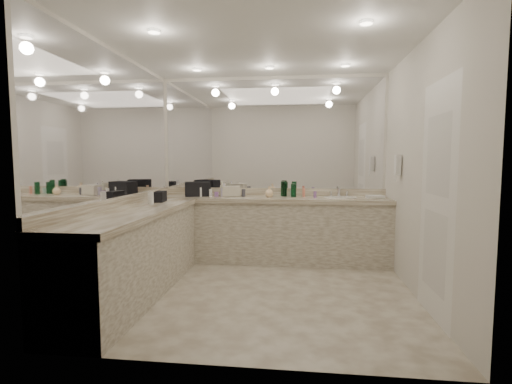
# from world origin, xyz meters

# --- Properties ---
(floor) EXTENTS (3.20, 3.20, 0.00)m
(floor) POSITION_xyz_m (0.00, 0.00, 0.00)
(floor) COLOR beige
(floor) RESTS_ON ground
(ceiling) EXTENTS (3.20, 3.20, 0.00)m
(ceiling) POSITION_xyz_m (0.00, 0.00, 2.60)
(ceiling) COLOR white
(ceiling) RESTS_ON floor
(wall_back) EXTENTS (3.20, 0.02, 2.60)m
(wall_back) POSITION_xyz_m (0.00, 1.50, 1.30)
(wall_back) COLOR silver
(wall_back) RESTS_ON floor
(wall_left) EXTENTS (0.02, 3.00, 2.60)m
(wall_left) POSITION_xyz_m (-1.60, 0.00, 1.30)
(wall_left) COLOR silver
(wall_left) RESTS_ON floor
(wall_right) EXTENTS (0.02, 3.00, 2.60)m
(wall_right) POSITION_xyz_m (1.60, 0.00, 1.30)
(wall_right) COLOR silver
(wall_right) RESTS_ON floor
(vanity_back_base) EXTENTS (3.20, 0.60, 0.84)m
(vanity_back_base) POSITION_xyz_m (0.00, 1.20, 0.42)
(vanity_back_base) COLOR beige
(vanity_back_base) RESTS_ON floor
(vanity_back_top) EXTENTS (3.20, 0.64, 0.06)m
(vanity_back_top) POSITION_xyz_m (0.00, 1.19, 0.87)
(vanity_back_top) COLOR beige
(vanity_back_top) RESTS_ON vanity_back_base
(vanity_left_base) EXTENTS (0.60, 2.40, 0.84)m
(vanity_left_base) POSITION_xyz_m (-1.30, -0.30, 0.42)
(vanity_left_base) COLOR beige
(vanity_left_base) RESTS_ON floor
(vanity_left_top) EXTENTS (0.64, 2.42, 0.06)m
(vanity_left_top) POSITION_xyz_m (-1.29, -0.30, 0.87)
(vanity_left_top) COLOR beige
(vanity_left_top) RESTS_ON vanity_left_base
(backsplash_back) EXTENTS (3.20, 0.04, 0.10)m
(backsplash_back) POSITION_xyz_m (0.00, 1.48, 0.95)
(backsplash_back) COLOR beige
(backsplash_back) RESTS_ON vanity_back_top
(backsplash_left) EXTENTS (0.04, 3.00, 0.10)m
(backsplash_left) POSITION_xyz_m (-1.58, 0.00, 0.95)
(backsplash_left) COLOR beige
(backsplash_left) RESTS_ON vanity_left_top
(mirror_back) EXTENTS (3.12, 0.01, 1.55)m
(mirror_back) POSITION_xyz_m (0.00, 1.49, 1.77)
(mirror_back) COLOR white
(mirror_back) RESTS_ON wall_back
(mirror_left) EXTENTS (0.01, 2.92, 1.55)m
(mirror_left) POSITION_xyz_m (-1.59, 0.00, 1.77)
(mirror_left) COLOR white
(mirror_left) RESTS_ON wall_left
(sink) EXTENTS (0.44, 0.44, 0.03)m
(sink) POSITION_xyz_m (0.95, 1.20, 0.90)
(sink) COLOR white
(sink) RESTS_ON vanity_back_top
(faucet) EXTENTS (0.24, 0.16, 0.14)m
(faucet) POSITION_xyz_m (0.95, 1.41, 0.97)
(faucet) COLOR silver
(faucet) RESTS_ON vanity_back_top
(wall_phone) EXTENTS (0.06, 0.10, 0.24)m
(wall_phone) POSITION_xyz_m (1.56, 0.70, 1.35)
(wall_phone) COLOR white
(wall_phone) RESTS_ON wall_right
(door) EXTENTS (0.02, 0.82, 2.10)m
(door) POSITION_xyz_m (1.59, -0.50, 1.05)
(door) COLOR white
(door) RESTS_ON wall_right
(black_toiletry_bag) EXTENTS (0.40, 0.32, 0.20)m
(black_toiletry_bag) POSITION_xyz_m (-1.04, 1.21, 1.00)
(black_toiletry_bag) COLOR black
(black_toiletry_bag) RESTS_ON vanity_back_top
(black_bag_spill) EXTENTS (0.14, 0.26, 0.13)m
(black_bag_spill) POSITION_xyz_m (-1.30, 0.46, 0.97)
(black_bag_spill) COLOR black
(black_bag_spill) RESTS_ON vanity_left_top
(cream_cosmetic_case) EXTENTS (0.27, 0.21, 0.14)m
(cream_cosmetic_case) POSITION_xyz_m (-0.55, 1.20, 0.97)
(cream_cosmetic_case) COLOR beige
(cream_cosmetic_case) RESTS_ON vanity_back_top
(hand_towel) EXTENTS (0.24, 0.19, 0.04)m
(hand_towel) POSITION_xyz_m (1.41, 1.20, 0.92)
(hand_towel) COLOR white
(hand_towel) RESTS_ON vanity_back_top
(lotion_left) EXTENTS (0.06, 0.06, 0.15)m
(lotion_left) POSITION_xyz_m (-1.30, 0.17, 0.97)
(lotion_left) COLOR white
(lotion_left) RESTS_ON vanity_left_top
(soap_bottle_a) EXTENTS (0.10, 0.10, 0.21)m
(soap_bottle_a) POSITION_xyz_m (-0.69, 1.26, 1.00)
(soap_bottle_a) COLOR silver
(soap_bottle_a) RESTS_ON vanity_back_top
(soap_bottle_b) EXTENTS (0.08, 0.08, 0.18)m
(soap_bottle_b) POSITION_xyz_m (-0.65, 1.20, 0.99)
(soap_bottle_b) COLOR silver
(soap_bottle_b) RESTS_ON vanity_back_top
(soap_bottle_c) EXTENTS (0.14, 0.14, 0.15)m
(soap_bottle_c) POSITION_xyz_m (-0.02, 1.18, 0.97)
(soap_bottle_c) COLOR #FFD8A1
(soap_bottle_c) RESTS_ON vanity_back_top
(green_bottle_0) EXTENTS (0.07, 0.07, 0.21)m
(green_bottle_0) POSITION_xyz_m (0.17, 1.35, 1.00)
(green_bottle_0) COLOR #0F4D25
(green_bottle_0) RESTS_ON vanity_back_top
(green_bottle_1) EXTENTS (0.06, 0.06, 0.18)m
(green_bottle_1) POSITION_xyz_m (0.19, 1.29, 0.99)
(green_bottle_1) COLOR #0F4D25
(green_bottle_1) RESTS_ON vanity_back_top
(green_bottle_2) EXTENTS (0.07, 0.07, 0.18)m
(green_bottle_2) POSITION_xyz_m (0.32, 1.21, 0.99)
(green_bottle_2) COLOR #0F4D25
(green_bottle_2) RESTS_ON vanity_back_top
(amenity_bottle_0) EXTENTS (0.05, 0.05, 0.11)m
(amenity_bottle_0) POSITION_xyz_m (-1.02, 1.25, 0.96)
(amenity_bottle_0) COLOR silver
(amenity_bottle_0) RESTS_ON vanity_back_top
(amenity_bottle_1) EXTENTS (0.04, 0.04, 0.12)m
(amenity_bottle_1) POSITION_xyz_m (-1.20, 1.29, 0.96)
(amenity_bottle_1) COLOR #E0B28C
(amenity_bottle_1) RESTS_ON vanity_back_top
(amenity_bottle_2) EXTENTS (0.04, 0.04, 0.10)m
(amenity_bottle_2) POSITION_xyz_m (-0.83, 1.14, 0.95)
(amenity_bottle_2) COLOR white
(amenity_bottle_2) RESTS_ON vanity_back_top
(amenity_bottle_3) EXTENTS (0.04, 0.04, 0.12)m
(amenity_bottle_3) POSITION_xyz_m (0.46, 1.25, 0.96)
(amenity_bottle_3) COLOR #E57F66
(amenity_bottle_3) RESTS_ON vanity_back_top
(amenity_bottle_4) EXTENTS (0.07, 0.07, 0.09)m
(amenity_bottle_4) POSITION_xyz_m (0.30, 1.35, 0.94)
(amenity_bottle_4) COLOR silver
(amenity_bottle_4) RESTS_ON vanity_back_top
(amenity_bottle_5) EXTENTS (0.06, 0.06, 0.13)m
(amenity_bottle_5) POSITION_xyz_m (-0.97, 1.14, 0.96)
(amenity_bottle_5) COLOR white
(amenity_bottle_5) RESTS_ON vanity_back_top
(amenity_bottle_6) EXTENTS (0.06, 0.06, 0.07)m
(amenity_bottle_6) POSITION_xyz_m (-0.75, 1.17, 0.93)
(amenity_bottle_6) COLOR #9966B2
(amenity_bottle_6) RESTS_ON vanity_back_top
(amenity_bottle_7) EXTENTS (0.05, 0.05, 0.10)m
(amenity_bottle_7) POSITION_xyz_m (-0.38, 1.21, 0.95)
(amenity_bottle_7) COLOR #3F3F4C
(amenity_bottle_7) RESTS_ON vanity_back_top
(amenity_bottle_8) EXTENTS (0.04, 0.04, 0.09)m
(amenity_bottle_8) POSITION_xyz_m (0.61, 1.13, 0.94)
(amenity_bottle_8) COLOR #9966B2
(amenity_bottle_8) RESTS_ON vanity_back_top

